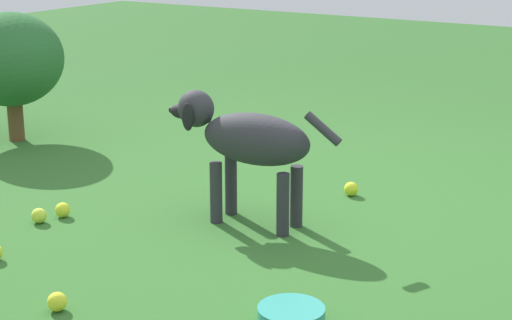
# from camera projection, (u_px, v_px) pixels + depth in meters

# --- Properties ---
(ground) EXTENTS (14.00, 14.00, 0.00)m
(ground) POSITION_uv_depth(u_px,v_px,m) (305.00, 216.00, 3.73)
(ground) COLOR #2D6026
(dog) EXTENTS (0.21, 0.82, 0.55)m
(dog) POSITION_uv_depth(u_px,v_px,m) (246.00, 140.00, 3.56)
(dog) COLOR #2D2D33
(dog) RESTS_ON ground
(tennis_ball_0) EXTENTS (0.07, 0.07, 0.07)m
(tennis_ball_0) POSITION_uv_depth(u_px,v_px,m) (63.00, 210.00, 3.71)
(tennis_ball_0) COLOR #C4D52D
(tennis_ball_0) RESTS_ON ground
(tennis_ball_1) EXTENTS (0.07, 0.07, 0.07)m
(tennis_ball_1) POSITION_uv_depth(u_px,v_px,m) (57.00, 302.00, 2.83)
(tennis_ball_1) COLOR yellow
(tennis_ball_1) RESTS_ON ground
(tennis_ball_3) EXTENTS (0.07, 0.07, 0.07)m
(tennis_ball_3) POSITION_uv_depth(u_px,v_px,m) (39.00, 216.00, 3.64)
(tennis_ball_3) COLOR #C1D93D
(tennis_ball_3) RESTS_ON ground
(tennis_ball_4) EXTENTS (0.07, 0.07, 0.07)m
(tennis_ball_4) POSITION_uv_depth(u_px,v_px,m) (351.00, 189.00, 4.00)
(tennis_ball_4) COLOR yellow
(tennis_ball_4) RESTS_ON ground
(water_bowl) EXTENTS (0.22, 0.22, 0.06)m
(water_bowl) POSITION_uv_depth(u_px,v_px,m) (291.00, 316.00, 2.74)
(water_bowl) COLOR teal
(water_bowl) RESTS_ON ground
(shrub_near) EXTENTS (0.63, 0.57, 0.75)m
(shrub_near) POSITION_uv_depth(u_px,v_px,m) (11.00, 60.00, 4.86)
(shrub_near) COLOR brown
(shrub_near) RESTS_ON ground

